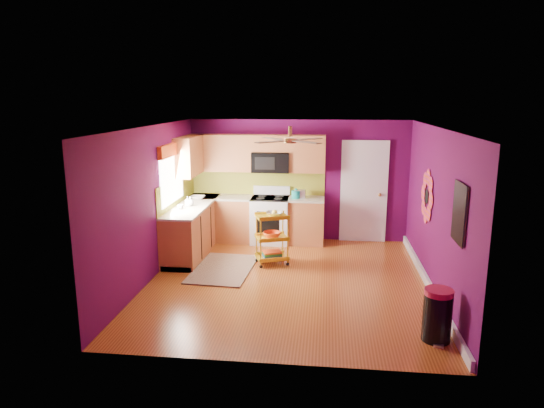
# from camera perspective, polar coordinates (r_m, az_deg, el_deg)

# --- Properties ---
(ground) EXTENTS (5.00, 5.00, 0.00)m
(ground) POSITION_cam_1_polar(r_m,az_deg,el_deg) (8.01, 1.90, -9.11)
(ground) COLOR brown
(ground) RESTS_ON ground
(room_envelope) EXTENTS (4.54, 5.04, 2.52)m
(room_envelope) POSITION_cam_1_polar(r_m,az_deg,el_deg) (7.56, 2.20, 2.46)
(room_envelope) COLOR #500941
(room_envelope) RESTS_ON ground
(lower_cabinets) EXTENTS (2.81, 2.31, 0.94)m
(lower_cabinets) POSITION_cam_1_polar(r_m,az_deg,el_deg) (9.77, -5.11, -2.46)
(lower_cabinets) COLOR #955028
(lower_cabinets) RESTS_ON ground
(electric_range) EXTENTS (0.76, 0.66, 1.13)m
(electric_range) POSITION_cam_1_polar(r_m,az_deg,el_deg) (9.98, -0.22, -1.81)
(electric_range) COLOR white
(electric_range) RESTS_ON ground
(upper_cabinetry) EXTENTS (2.80, 2.30, 1.26)m
(upper_cabinetry) POSITION_cam_1_polar(r_m,az_deg,el_deg) (9.84, -4.25, 5.75)
(upper_cabinetry) COLOR #955028
(upper_cabinetry) RESTS_ON ground
(left_window) EXTENTS (0.08, 1.35, 1.08)m
(left_window) POSITION_cam_1_polar(r_m,az_deg,el_deg) (9.01, -11.71, 4.51)
(left_window) COLOR white
(left_window) RESTS_ON ground
(panel_door) EXTENTS (0.95, 0.11, 2.15)m
(panel_door) POSITION_cam_1_polar(r_m,az_deg,el_deg) (10.11, 10.74, 1.31)
(panel_door) COLOR white
(panel_door) RESTS_ON ground
(right_wall_art) EXTENTS (0.04, 2.74, 1.04)m
(right_wall_art) POSITION_cam_1_polar(r_m,az_deg,el_deg) (7.43, 19.15, 0.10)
(right_wall_art) COLOR black
(right_wall_art) RESTS_ON ground
(ceiling_fan) EXTENTS (1.01, 1.01, 0.26)m
(ceiling_fan) POSITION_cam_1_polar(r_m,az_deg,el_deg) (7.68, 2.15, 7.56)
(ceiling_fan) COLOR #BF8C3F
(ceiling_fan) RESTS_ON ground
(shag_rug) EXTENTS (1.06, 1.64, 0.02)m
(shag_rug) POSITION_cam_1_polar(r_m,az_deg,el_deg) (8.58, -5.74, -7.58)
(shag_rug) COLOR #321A10
(shag_rug) RESTS_ON ground
(rolling_cart) EXTENTS (0.66, 0.57, 1.00)m
(rolling_cart) POSITION_cam_1_polar(r_m,az_deg,el_deg) (8.67, 0.05, -3.83)
(rolling_cart) COLOR gold
(rolling_cart) RESTS_ON ground
(trash_can) EXTENTS (0.41, 0.42, 0.67)m
(trash_can) POSITION_cam_1_polar(r_m,az_deg,el_deg) (6.42, 18.87, -12.26)
(trash_can) COLOR black
(trash_can) RESTS_ON ground
(teal_kettle) EXTENTS (0.18, 0.18, 0.21)m
(teal_kettle) POSITION_cam_1_polar(r_m,az_deg,el_deg) (9.78, 2.84, 1.14)
(teal_kettle) COLOR #138F86
(teal_kettle) RESTS_ON lower_cabinets
(toaster) EXTENTS (0.22, 0.15, 0.18)m
(toaster) POSITION_cam_1_polar(r_m,az_deg,el_deg) (9.81, 3.31, 1.20)
(toaster) COLOR beige
(toaster) RESTS_ON lower_cabinets
(soap_bottle_a) EXTENTS (0.08, 0.09, 0.18)m
(soap_bottle_a) POSITION_cam_1_polar(r_m,az_deg,el_deg) (9.24, -9.90, 0.33)
(soap_bottle_a) COLOR #EA3F72
(soap_bottle_a) RESTS_ON lower_cabinets
(soap_bottle_b) EXTENTS (0.14, 0.14, 0.17)m
(soap_bottle_b) POSITION_cam_1_polar(r_m,az_deg,el_deg) (9.24, -9.60, 0.31)
(soap_bottle_b) COLOR white
(soap_bottle_b) RESTS_ON lower_cabinets
(counter_dish) EXTENTS (0.27, 0.27, 0.07)m
(counter_dish) POSITION_cam_1_polar(r_m,az_deg,el_deg) (9.82, -8.72, 0.75)
(counter_dish) COLOR white
(counter_dish) RESTS_ON lower_cabinets
(counter_cup) EXTENTS (0.11, 0.11, 0.09)m
(counter_cup) POSITION_cam_1_polar(r_m,az_deg,el_deg) (9.01, -10.73, -0.33)
(counter_cup) COLOR white
(counter_cup) RESTS_ON lower_cabinets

